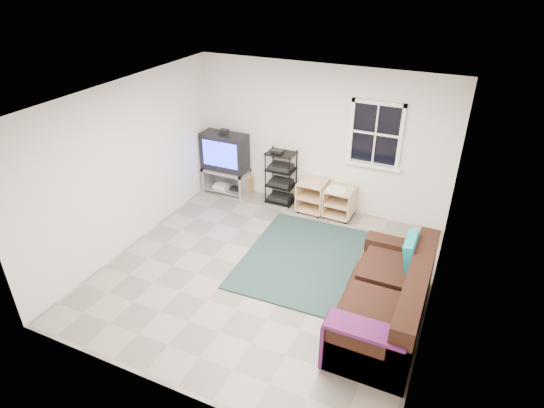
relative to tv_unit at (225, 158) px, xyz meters
The scene contains 8 objects.
room 2.87m from the tv_unit, ahead, with size 4.60×4.62×4.60m.
tv_unit is the anchor object (origin of this frame).
av_rack 1.18m from the tv_unit, ahead, with size 0.52×0.38×1.04m.
side_table_left 1.85m from the tv_unit, ahead, with size 0.51×0.51×0.58m.
side_table_right 2.34m from the tv_unit, ahead, with size 0.51×0.53×0.57m.
sofa 4.37m from the tv_unit, 33.09° to the right, with size 0.95×2.14×0.98m.
shag_rug 2.74m from the tv_unit, 35.08° to the right, with size 1.66×2.28×0.03m, color black.
paper_bag 0.65m from the tv_unit, 17.48° to the left, with size 0.26×0.17×0.37m, color #9D7446.
Camera 1 is at (2.34, -4.89, 4.14)m, focal length 30.00 mm.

